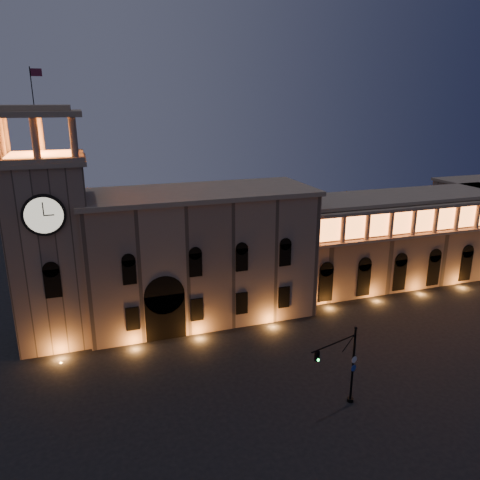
# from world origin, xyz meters

# --- Properties ---
(ground) EXTENTS (160.00, 160.00, 0.00)m
(ground) POSITION_xyz_m (0.00, 0.00, 0.00)
(ground) COLOR black
(ground) RESTS_ON ground
(government_building) EXTENTS (30.80, 12.80, 17.60)m
(government_building) POSITION_xyz_m (-2.08, 21.93, 8.77)
(government_building) COLOR #8A6E5A
(government_building) RESTS_ON ground
(clock_tower) EXTENTS (9.80, 9.80, 32.40)m
(clock_tower) POSITION_xyz_m (-20.50, 20.98, 12.50)
(clock_tower) COLOR #8A6E5A
(clock_tower) RESTS_ON ground
(colonnade_wing) EXTENTS (40.60, 11.50, 14.50)m
(colonnade_wing) POSITION_xyz_m (32.00, 23.92, 7.33)
(colonnade_wing) COLOR #856855
(colonnade_wing) RESTS_ON ground
(traffic_light) EXTENTS (5.83, 2.04, 8.29)m
(traffic_light) POSITION_xyz_m (6.18, -2.83, 4.36)
(traffic_light) COLOR black
(traffic_light) RESTS_ON ground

